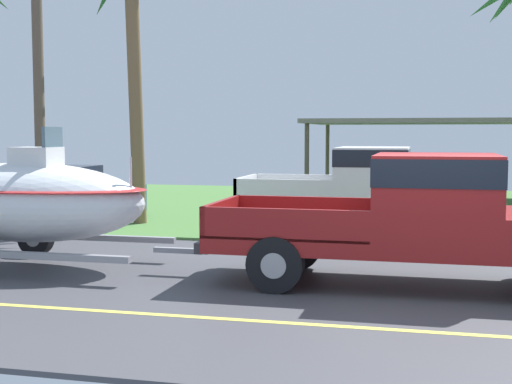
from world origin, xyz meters
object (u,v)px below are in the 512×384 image
(boat_on_trailer, at_px, (25,201))
(parked_sedan_near, at_px, (51,193))
(parked_pickup_background, at_px, (371,184))
(pickup_truck_towing, at_px, (433,214))
(utility_pole, at_px, (38,64))
(carport_awning, at_px, (430,123))

(boat_on_trailer, relative_size, parked_sedan_near, 1.25)
(parked_pickup_background, bearing_deg, pickup_truck_towing, -77.51)
(parked_pickup_background, height_order, parked_sedan_near, parked_pickup_background)
(boat_on_trailer, bearing_deg, parked_pickup_background, 49.04)
(parked_pickup_background, xyz_separation_m, parked_sedan_near, (-8.17, -0.10, -0.38))
(parked_pickup_background, bearing_deg, boat_on_trailer, -130.96)
(parked_pickup_background, distance_m, utility_pole, 8.07)
(parked_sedan_near, distance_m, utility_pole, 3.70)
(pickup_truck_towing, height_order, boat_on_trailer, boat_on_trailer)
(carport_awning, bearing_deg, boat_on_trailer, -116.32)
(boat_on_trailer, distance_m, parked_sedan_near, 6.63)
(boat_on_trailer, height_order, parked_sedan_near, boat_on_trailer)
(parked_sedan_near, bearing_deg, parked_pickup_background, 0.73)
(parked_sedan_near, height_order, carport_awning, carport_awning)
(pickup_truck_towing, xyz_separation_m, parked_pickup_background, (-1.34, 6.03, -0.01))
(utility_pole, bearing_deg, parked_pickup_background, 14.73)
(pickup_truck_towing, bearing_deg, utility_pole, 154.74)
(parked_sedan_near, distance_m, carport_awning, 12.09)
(boat_on_trailer, bearing_deg, parked_sedan_near, 116.35)
(parked_pickup_background, xyz_separation_m, utility_pole, (-7.35, -1.93, 2.73))
(boat_on_trailer, bearing_deg, carport_awning, 63.68)
(pickup_truck_towing, distance_m, boat_on_trailer, 6.57)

